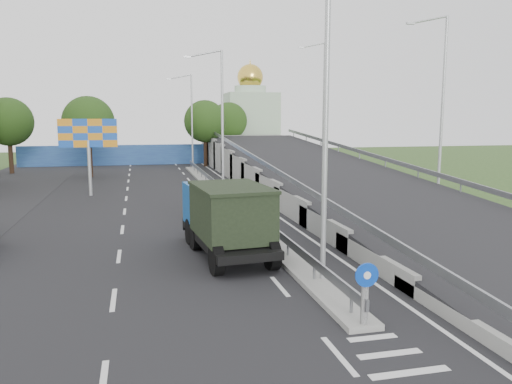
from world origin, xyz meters
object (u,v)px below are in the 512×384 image
object	(u,v)px
sign_bollard	(365,294)
billboard	(88,138)
lamp_post_mid	(220,114)
church	(250,120)
lamp_post_near	(320,110)
dump_truck	(226,215)
lamp_post_far	(190,116)

from	to	relation	value
sign_bollard	billboard	distance (m)	27.53
lamp_post_mid	church	distance (m)	35.41
lamp_post_near	church	distance (m)	54.90
sign_bollard	lamp_post_near	world-z (taller)	lamp_post_near
sign_bollard	church	xyz separation A→B (m)	(10.00, 57.83, 4.28)
church	dump_truck	size ratio (longest dim) A/B	2.00
church	lamp_post_mid	bearing A→B (deg)	-106.22
lamp_post_mid	dump_truck	xyz separation A→B (m)	(-2.33, -15.56, -4.17)
sign_bollard	dump_truck	world-z (taller)	dump_truck
lamp_post_near	church	xyz separation A→B (m)	(9.89, 54.00, -0.50)
church	dump_truck	distance (m)	51.17
sign_bollard	lamp_post_mid	bearing A→B (deg)	89.74
dump_truck	lamp_post_far	bearing A→B (deg)	81.23
sign_bollard	lamp_post_mid	distance (m)	24.30
church	billboard	world-z (taller)	church
lamp_post_mid	dump_truck	world-z (taller)	lamp_post_mid
lamp_post_mid	billboard	size ratio (longest dim) A/B	1.83
sign_bollard	dump_truck	size ratio (longest dim) A/B	0.24
lamp_post_mid	dump_truck	bearing A→B (deg)	-98.51
lamp_post_mid	billboard	xyz separation A→B (m)	(-9.11, 2.00, -1.62)
lamp_post_near	lamp_post_far	xyz separation A→B (m)	(0.00, 40.00, 0.00)
sign_bollard	dump_truck	bearing A→B (deg)	105.01
dump_truck	billboard	bearing A→B (deg)	106.09
billboard	lamp_post_mid	bearing A→B (deg)	-12.38
lamp_post_near	church	bearing A→B (deg)	79.62
lamp_post_near	lamp_post_mid	world-z (taller)	same
lamp_post_mid	billboard	bearing A→B (deg)	167.62
lamp_post_mid	church	size ratio (longest dim) A/B	0.73
sign_bollard	lamp_post_mid	size ratio (longest dim) A/B	0.17
sign_bollard	church	world-z (taller)	church
lamp_post_near	lamp_post_far	size ratio (longest dim) A/B	1.00
billboard	lamp_post_near	bearing A→B (deg)	-67.51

